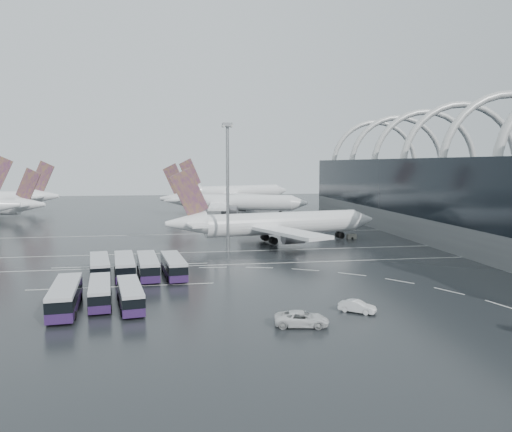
{
  "coord_description": "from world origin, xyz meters",
  "views": [
    {
      "loc": [
        -15.57,
        -92.92,
        18.69
      ],
      "look_at": [
        2.07,
        16.92,
        7.0
      ],
      "focal_mm": 35.0,
      "sensor_mm": 36.0,
      "label": 1
    }
  ],
  "objects": [
    {
      "name": "bus_bay_line_south",
      "position": [
        -24.0,
        -16.0,
        0.01
      ],
      "size": [
        28.0,
        0.25,
        0.01
      ],
      "primitive_type": "cube",
      "color": "white",
      "rests_on": "ground"
    },
    {
      "name": "lane_marking_near",
      "position": [
        0.0,
        -2.0,
        0.01
      ],
      "size": [
        120.0,
        0.25,
        0.01
      ],
      "primitive_type": "cube",
      "color": "white",
      "rests_on": "ground"
    },
    {
      "name": "lane_marking_mid",
      "position": [
        0.0,
        12.0,
        0.01
      ],
      "size": [
        120.0,
        0.25,
        0.01
      ],
      "primitive_type": "cube",
      "color": "white",
      "rests_on": "ground"
    },
    {
      "name": "gse_cart_belly_b",
      "position": [
        20.33,
        34.52,
        0.55
      ],
      "size": [
        2.03,
        1.2,
        1.11
      ],
      "primitive_type": "cube",
      "color": "slate",
      "rests_on": "ground"
    },
    {
      "name": "terminal",
      "position": [
        61.56,
        19.84,
        10.87
      ],
      "size": [
        42.0,
        160.0,
        34.9
      ],
      "color": "#585C5E",
      "rests_on": "ground"
    },
    {
      "name": "gse_cart_belly_d",
      "position": [
        27.53,
        24.89,
        0.6
      ],
      "size": [
        2.21,
        1.3,
        1.2
      ],
      "primitive_type": "cube",
      "color": "slate",
      "rests_on": "ground"
    },
    {
      "name": "bus_row_near_c",
      "position": [
        -20.41,
        -9.68,
        1.81
      ],
      "size": [
        4.5,
        13.67,
        3.3
      ],
      "rotation": [
        0.0,
        0.0,
        1.68
      ],
      "color": "#2B1543",
      "rests_on": "ground"
    },
    {
      "name": "lane_marking_far",
      "position": [
        0.0,
        40.0,
        0.01
      ],
      "size": [
        120.0,
        0.25,
        0.01
      ],
      "primitive_type": "cube",
      "color": "white",
      "rests_on": "ground"
    },
    {
      "name": "bus_row_far_a",
      "position": [
        -29.77,
        -27.73,
        1.88
      ],
      "size": [
        4.46,
        14.11,
        3.41
      ],
      "rotation": [
        0.0,
        0.0,
        1.67
      ],
      "color": "#2B1543",
      "rests_on": "ground"
    },
    {
      "name": "bus_row_far_c",
      "position": [
        -21.73,
        -27.37,
        1.65
      ],
      "size": [
        4.63,
        12.44,
        2.99
      ],
      "rotation": [
        0.0,
        0.0,
        1.73
      ],
      "color": "#2B1543",
      "rests_on": "ground"
    },
    {
      "name": "airliner_gate_c",
      "position": [
        10.74,
        137.65,
        5.27
      ],
      "size": [
        56.3,
        51.44,
        21.06
      ],
      "rotation": [
        0.0,
        0.0,
        0.42
      ],
      "color": "white",
      "rests_on": "ground"
    },
    {
      "name": "gse_cart_belly_e",
      "position": [
        15.48,
        35.98,
        0.68
      ],
      "size": [
        2.49,
        1.47,
        1.36
      ],
      "primitive_type": "cube",
      "color": "#BA7718",
      "rests_on": "ground"
    },
    {
      "name": "bus_row_far_b",
      "position": [
        -25.86,
        -25.21,
        1.64
      ],
      "size": [
        4.25,
        12.38,
        2.99
      ],
      "rotation": [
        0.0,
        0.0,
        1.7
      ],
      "color": "#2B1543",
      "rests_on": "ground"
    },
    {
      "name": "airliner_main",
      "position": [
        6.85,
        21.8,
        4.47
      ],
      "size": [
        52.52,
        45.44,
        17.84
      ],
      "rotation": [
        0.0,
        0.0,
        0.18
      ],
      "color": "white",
      "rests_on": "ground"
    },
    {
      "name": "bus_row_near_a",
      "position": [
        -28.25,
        -8.85,
        1.78
      ],
      "size": [
        5.04,
        13.43,
        3.23
      ],
      "rotation": [
        0.0,
        0.0,
        1.73
      ],
      "color": "#2B1543",
      "rests_on": "ground"
    },
    {
      "name": "jet_remote_far",
      "position": [
        -82.27,
        111.96,
        5.14
      ],
      "size": [
        45.8,
        36.95,
        19.93
      ],
      "rotation": [
        0.0,
        0.0,
        3.04
      ],
      "color": "white",
      "rests_on": "ground"
    },
    {
      "name": "van_curve_a",
      "position": [
        -1.5,
        -38.53,
        0.88
      ],
      "size": [
        6.75,
        4.03,
        1.76
      ],
      "primitive_type": "imported",
      "rotation": [
        0.0,
        0.0,
        1.38
      ],
      "color": "white",
      "rests_on": "ground"
    },
    {
      "name": "bus_bay_line_north",
      "position": [
        -24.0,
        0.0,
        0.01
      ],
      "size": [
        28.0,
        0.25,
        0.01
      ],
      "primitive_type": "cube",
      "color": "white",
      "rests_on": "ground"
    },
    {
      "name": "bus_row_near_b",
      "position": [
        -24.22,
        -9.31,
        1.83
      ],
      "size": [
        4.71,
        13.79,
        3.33
      ],
      "rotation": [
        0.0,
        0.0,
        1.7
      ],
      "color": "#2B1543",
      "rests_on": "ground"
    },
    {
      "name": "van_curve_c",
      "position": [
        6.76,
        -34.42,
        0.76
      ],
      "size": [
        4.66,
        4.06,
        1.52
      ],
      "primitive_type": "imported",
      "rotation": [
        0.0,
        0.0,
        0.93
      ],
      "color": "white",
      "rests_on": "ground"
    },
    {
      "name": "airliner_gate_b",
      "position": [
        3.48,
        85.33,
        4.72
      ],
      "size": [
        53.07,
        47.13,
        18.86
      ],
      "rotation": [
        0.0,
        0.0,
        -0.32
      ],
      "color": "white",
      "rests_on": "ground"
    },
    {
      "name": "ground",
      "position": [
        0.0,
        0.0,
        0.0
      ],
      "size": [
        420.0,
        420.0,
        0.0
      ],
      "primitive_type": "plane",
      "color": "black",
      "rests_on": "ground"
    },
    {
      "name": "bus_row_near_d",
      "position": [
        -16.19,
        -10.03,
        1.78
      ],
      "size": [
        4.62,
        13.4,
        3.23
      ],
      "rotation": [
        0.0,
        0.0,
        1.7
      ],
      "color": "#2B1543",
      "rests_on": "ground"
    },
    {
      "name": "floodlight_mast",
      "position": [
        -4.75,
        12.42,
        17.09
      ],
      "size": [
        2.08,
        2.08,
        27.18
      ],
      "color": "gray",
      "rests_on": "ground"
    }
  ]
}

